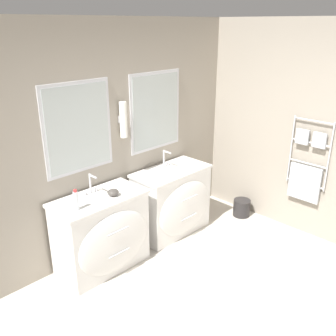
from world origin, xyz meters
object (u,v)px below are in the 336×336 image
(vanity_left, at_px, (103,233))
(toiletry_bottle, at_px, (76,200))
(vanity_right, at_px, (173,201))
(waste_bin, at_px, (242,207))
(amenity_bowl, at_px, (113,192))

(vanity_left, height_order, toiletry_bottle, toiletry_bottle)
(vanity_right, height_order, toiletry_bottle, toiletry_bottle)
(vanity_left, height_order, vanity_right, same)
(toiletry_bottle, relative_size, waste_bin, 0.90)
(vanity_left, bearing_deg, toiletry_bottle, -170.71)
(vanity_left, relative_size, toiletry_bottle, 4.62)
(toiletry_bottle, xyz_separation_m, amenity_bowl, (0.44, 0.00, -0.06))
(toiletry_bottle, distance_m, waste_bin, 2.54)
(amenity_bowl, xyz_separation_m, waste_bin, (1.93, -0.34, -0.76))
(vanity_left, height_order, waste_bin, vanity_left)
(vanity_left, distance_m, waste_bin, 2.12)
(waste_bin, bearing_deg, vanity_right, 158.57)
(amenity_bowl, bearing_deg, vanity_right, 2.80)
(vanity_left, xyz_separation_m, waste_bin, (2.07, -0.39, -0.31))
(toiletry_bottle, distance_m, amenity_bowl, 0.45)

